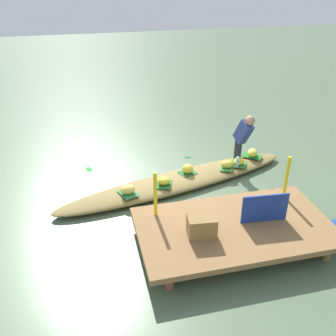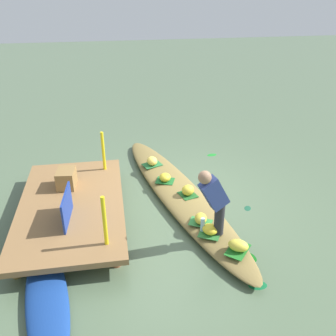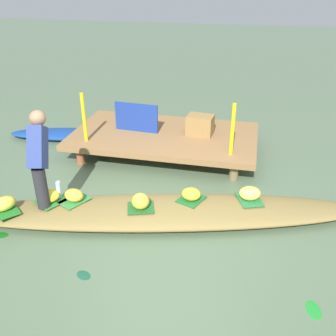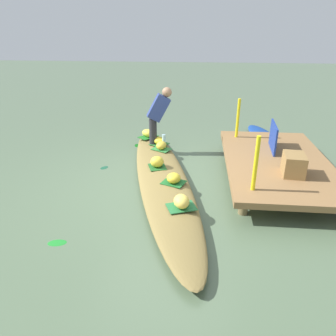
{
  "view_description": "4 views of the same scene",
  "coord_description": "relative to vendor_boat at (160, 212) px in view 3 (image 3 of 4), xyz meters",
  "views": [
    {
      "loc": [
        1.83,
        6.65,
        4.16
      ],
      "look_at": [
        0.26,
        0.16,
        0.54
      ],
      "focal_mm": 40.73,
      "sensor_mm": 36.0,
      "label": 1
    },
    {
      "loc": [
        -6.02,
        1.21,
        3.89
      ],
      "look_at": [
        0.44,
        0.15,
        0.46
      ],
      "focal_mm": 39.37,
      "sensor_mm": 36.0,
      "label": 2
    },
    {
      "loc": [
        1.0,
        -4.02,
        2.92
      ],
      "look_at": [
        -0.03,
        0.57,
        0.46
      ],
      "focal_mm": 40.74,
      "sensor_mm": 36.0,
      "label": 3
    },
    {
      "loc": [
        4.99,
        0.57,
        2.55
      ],
      "look_at": [
        0.37,
        0.13,
        0.46
      ],
      "focal_mm": 34.19,
      "sensor_mm": 36.0,
      "label": 4
    }
  ],
  "objects": [
    {
      "name": "drifting_plant_0",
      "position": [
        1.8,
        -1.16,
        -0.1
      ],
      "size": [
        0.18,
        0.26,
        0.01
      ],
      "primitive_type": "ellipsoid",
      "rotation": [
        0.0,
        0.0,
        1.74
      ],
      "color": "#1F8B2B",
      "rests_on": "ground"
    },
    {
      "name": "banana_bunch_2",
      "position": [
        -1.43,
        -0.22,
        0.18
      ],
      "size": [
        0.34,
        0.33,
        0.15
      ],
      "primitive_type": "ellipsoid",
      "rotation": [
        0.0,
        0.0,
        2.09
      ],
      "color": "yellow",
      "rests_on": "vendor_boat"
    },
    {
      "name": "leaf_mat_0",
      "position": [
        1.12,
        0.39,
        0.11
      ],
      "size": [
        0.41,
        0.47,
        0.01
      ],
      "primitive_type": "cube",
      "rotation": [
        0.0,
        0.0,
        1.94
      ],
      "color": "#27713B",
      "rests_on": "vendor_boat"
    },
    {
      "name": "dock_platform",
      "position": [
        -0.42,
        2.01,
        0.2
      ],
      "size": [
        3.2,
        1.8,
        0.36
      ],
      "color": "olive",
      "rests_on": "ground"
    },
    {
      "name": "leaf_mat_5",
      "position": [
        -0.23,
        -0.12,
        0.11
      ],
      "size": [
        0.41,
        0.38,
        0.01
      ],
      "primitive_type": "cube",
      "rotation": [
        0.0,
        0.0,
        0.32
      ],
      "color": "#215E26",
      "rests_on": "vendor_boat"
    },
    {
      "name": "leaf_mat_4",
      "position": [
        0.37,
        0.23,
        0.11
      ],
      "size": [
        0.4,
        0.44,
        0.01
      ],
      "primitive_type": "cube",
      "rotation": [
        0.0,
        0.0,
        1.2
      ],
      "color": "#1E642A",
      "rests_on": "vendor_boat"
    },
    {
      "name": "leaf_mat_3",
      "position": [
        -1.9,
        -0.53,
        0.11
      ],
      "size": [
        0.51,
        0.49,
        0.01
      ],
      "primitive_type": "cube",
      "rotation": [
        0.0,
        0.0,
        2.43
      ],
      "color": "#217225",
      "rests_on": "vendor_boat"
    },
    {
      "name": "vendor_boat",
      "position": [
        0.0,
        0.0,
        0.0
      ],
      "size": [
        5.35,
        2.08,
        0.21
      ],
      "primitive_type": "ellipsoid",
      "rotation": [
        0.0,
        0.0,
        0.24
      ],
      "color": "olive",
      "rests_on": "ground"
    },
    {
      "name": "leaf_mat_2",
      "position": [
        -1.43,
        -0.22,
        0.11
      ],
      "size": [
        0.45,
        0.45,
        0.01
      ],
      "primitive_type": "cube",
      "rotation": [
        0.0,
        0.0,
        2.65
      ],
      "color": "#2E7533",
      "rests_on": "vendor_boat"
    },
    {
      "name": "banana_bunch_1",
      "position": [
        -1.13,
        -0.14,
        0.19
      ],
      "size": [
        0.3,
        0.26,
        0.16
      ],
      "primitive_type": "ellipsoid",
      "rotation": [
        0.0,
        0.0,
        2.91
      ],
      "color": "gold",
      "rests_on": "vendor_boat"
    },
    {
      "name": "market_banner",
      "position": [
        -0.92,
        2.01,
        0.51
      ],
      "size": [
        0.78,
        0.09,
        0.51
      ],
      "primitive_type": "cube",
      "rotation": [
        0.0,
        0.0,
        -0.08
      ],
      "color": "navy",
      "rests_on": "dock_platform"
    },
    {
      "name": "banana_bunch_3",
      "position": [
        -1.9,
        -0.53,
        0.19
      ],
      "size": [
        0.34,
        0.37,
        0.17
      ],
      "primitive_type": "ellipsoid",
      "rotation": [
        0.0,
        0.0,
        4.18
      ],
      "color": "yellow",
      "rests_on": "vendor_boat"
    },
    {
      "name": "moored_boat",
      "position": [
        -2.3,
        2.23,
        -0.02
      ],
      "size": [
        2.46,
        0.96,
        0.16
      ],
      "primitive_type": "ellipsoid",
      "rotation": [
        0.0,
        0.0,
        0.17
      ],
      "color": "navy",
      "rests_on": "ground"
    },
    {
      "name": "water_bottle",
      "position": [
        -1.36,
        -0.12,
        0.23
      ],
      "size": [
        0.07,
        0.07,
        0.24
      ],
      "primitive_type": "cylinder",
      "color": "#AFD9EB",
      "rests_on": "vendor_boat"
    },
    {
      "name": "vendor_person",
      "position": [
        -1.48,
        -0.24,
        0.79
      ],
      "size": [
        0.29,
        0.53,
        1.19
      ],
      "color": "#28282D",
      "rests_on": "vendor_boat"
    },
    {
      "name": "banana_bunch_5",
      "position": [
        -0.23,
        -0.12,
        0.21
      ],
      "size": [
        0.31,
        0.32,
        0.2
      ],
      "primitive_type": "ellipsoid",
      "rotation": [
        0.0,
        0.0,
        2.06
      ],
      "color": "yellow",
      "rests_on": "vendor_boat"
    },
    {
      "name": "railing_post_west",
      "position": [
        -1.62,
        1.41,
        0.67
      ],
      "size": [
        0.06,
        0.06,
        0.82
      ],
      "primitive_type": "cylinder",
      "color": "yellow",
      "rests_on": "dock_platform"
    },
    {
      "name": "produce_crate",
      "position": [
        0.2,
        2.12,
        0.43
      ],
      "size": [
        0.47,
        0.36,
        0.34
      ],
      "primitive_type": "cube",
      "rotation": [
        0.0,
        0.0,
        -0.1
      ],
      "color": "olive",
      "rests_on": "dock_platform"
    },
    {
      "name": "railing_post_east",
      "position": [
        0.78,
        1.41,
        0.67
      ],
      "size": [
        0.06,
        0.06,
        0.82
      ],
      "primitive_type": "cylinder",
      "color": "yellow",
      "rests_on": "dock_platform"
    },
    {
      "name": "canal_water",
      "position": [
        0.0,
        0.0,
        -0.1
      ],
      "size": [
        40.0,
        40.0,
        0.0
      ],
      "primitive_type": "plane",
      "color": "#546A4D",
      "rests_on": "ground"
    },
    {
      "name": "drifting_plant_2",
      "position": [
        -0.56,
        -1.2,
        -0.1
      ],
      "size": [
        0.22,
        0.19,
        0.01
      ],
      "primitive_type": "ellipsoid",
      "rotation": [
        0.0,
        0.0,
        2.66
      ],
      "color": "#1B5137",
      "rests_on": "ground"
    },
    {
      "name": "banana_bunch_0",
      "position": [
        1.12,
        0.39,
        0.2
      ],
      "size": [
        0.32,
        0.27,
        0.18
      ],
      "primitive_type": "ellipsoid",
      "rotation": [
        0.0,
        0.0,
        3.35
      ],
      "color": "#F9D657",
      "rests_on": "vendor_boat"
    },
    {
      "name": "leaf_mat_1",
      "position": [
        -1.13,
        -0.14,
        0.11
      ],
      "size": [
        0.41,
        0.45,
        0.01
      ],
      "primitive_type": "cube",
      "rotation": [
        0.0,
        0.0,
        1.09
      ],
      "color": "#33833D",
      "rests_on": "vendor_boat"
    },
    {
      "name": "banana_bunch_4",
      "position": [
        0.37,
        0.23,
        0.19
      ],
      "size": [
        0.27,
        0.24,
        0.16
      ],
      "primitive_type": "ellipsoid",
      "rotation": [
        0.0,
        0.0,
        3.08
      ],
      "color": "gold",
      "rests_on": "vendor_boat"
    }
  ]
}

